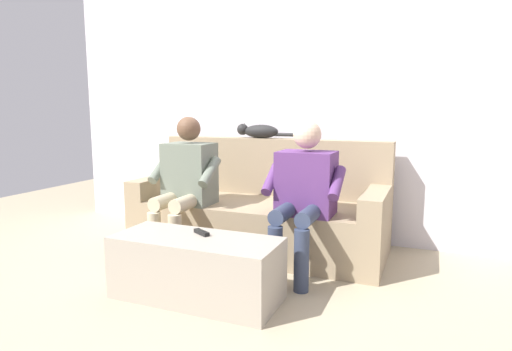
{
  "coord_description": "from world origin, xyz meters",
  "views": [
    {
      "loc": [
        -1.31,
        3.16,
        1.16
      ],
      "look_at": [
        0.0,
        -0.03,
        0.64
      ],
      "focal_mm": 30.22,
      "sensor_mm": 36.0,
      "label": 1
    }
  ],
  "objects_px": {
    "person_left_seated": "(304,188)",
    "person_right_seated": "(186,179)",
    "cat_on_backrest": "(258,131)",
    "coffee_table": "(196,268)",
    "remote_black": "(202,233)",
    "couch": "(261,213)"
  },
  "relations": [
    {
      "from": "person_left_seated",
      "to": "person_right_seated",
      "type": "xyz_separation_m",
      "value": [
        0.97,
        0.0,
        0.01
      ]
    },
    {
      "from": "cat_on_backrest",
      "to": "coffee_table",
      "type": "bearing_deg",
      "value": 95.87
    },
    {
      "from": "person_right_seated",
      "to": "person_left_seated",
      "type": "bearing_deg",
      "value": -179.81
    },
    {
      "from": "coffee_table",
      "to": "cat_on_backrest",
      "type": "height_order",
      "value": "cat_on_backrest"
    },
    {
      "from": "person_left_seated",
      "to": "remote_black",
      "type": "bearing_deg",
      "value": 51.97
    },
    {
      "from": "person_right_seated",
      "to": "cat_on_backrest",
      "type": "bearing_deg",
      "value": -116.47
    },
    {
      "from": "cat_on_backrest",
      "to": "remote_black",
      "type": "bearing_deg",
      "value": 96.38
    },
    {
      "from": "couch",
      "to": "cat_on_backrest",
      "type": "height_order",
      "value": "cat_on_backrest"
    },
    {
      "from": "person_left_seated",
      "to": "cat_on_backrest",
      "type": "xyz_separation_m",
      "value": [
        0.62,
        -0.68,
        0.36
      ]
    },
    {
      "from": "person_right_seated",
      "to": "remote_black",
      "type": "distance_m",
      "value": 0.81
    },
    {
      "from": "person_left_seated",
      "to": "person_right_seated",
      "type": "height_order",
      "value": "person_right_seated"
    },
    {
      "from": "couch",
      "to": "coffee_table",
      "type": "bearing_deg",
      "value": 90.0
    },
    {
      "from": "couch",
      "to": "person_left_seated",
      "type": "xyz_separation_m",
      "value": [
        -0.48,
        0.41,
        0.31
      ]
    },
    {
      "from": "person_right_seated",
      "to": "cat_on_backrest",
      "type": "xyz_separation_m",
      "value": [
        -0.34,
        -0.69,
        0.35
      ]
    },
    {
      "from": "person_left_seated",
      "to": "remote_black",
      "type": "xyz_separation_m",
      "value": [
        0.48,
        0.61,
        -0.21
      ]
    },
    {
      "from": "cat_on_backrest",
      "to": "couch",
      "type": "bearing_deg",
      "value": 116.74
    },
    {
      "from": "person_right_seated",
      "to": "coffee_table",
      "type": "bearing_deg",
      "value": 125.31
    },
    {
      "from": "couch",
      "to": "coffee_table",
      "type": "distance_m",
      "value": 1.1
    },
    {
      "from": "remote_black",
      "to": "person_right_seated",
      "type": "bearing_deg",
      "value": -21.11
    },
    {
      "from": "couch",
      "to": "cat_on_backrest",
      "type": "xyz_separation_m",
      "value": [
        0.14,
        -0.28,
        0.67
      ]
    },
    {
      "from": "couch",
      "to": "coffee_table",
      "type": "height_order",
      "value": "couch"
    },
    {
      "from": "remote_black",
      "to": "couch",
      "type": "bearing_deg",
      "value": -59.54
    }
  ]
}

